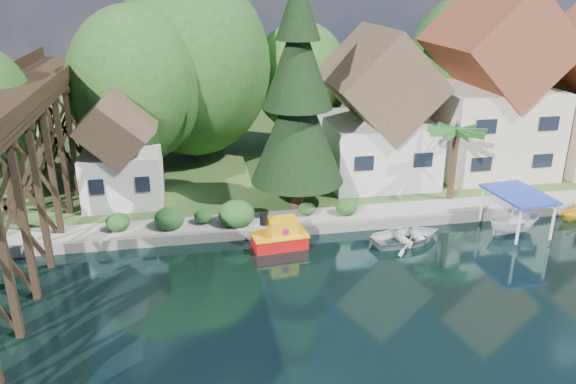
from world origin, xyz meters
name	(u,v)px	position (x,y,z in m)	size (l,w,h in m)	color
ground	(338,304)	(0.00, 0.00, 0.00)	(140.00, 140.00, 0.00)	black
bank	(253,126)	(0.00, 34.00, 0.25)	(140.00, 52.00, 0.50)	#2C5421
seawall	(367,225)	(4.00, 8.00, 0.31)	(60.00, 0.40, 0.62)	slate
promenade	(391,211)	(6.00, 9.30, 0.53)	(50.00, 2.60, 0.06)	gray
house_left	(376,117)	(7.00, 16.00, 5.14)	(7.64, 8.64, 11.02)	silver
house_center	(489,94)	(16.00, 16.50, 6.42)	(8.65, 9.18, 13.89)	beige
shed	(121,153)	(-11.00, 14.50, 3.83)	(5.09, 5.40, 7.85)	silver
bg_trees	(283,78)	(1.00, 21.25, 7.29)	(49.90, 13.30, 10.57)	#382314
shrubs	(226,213)	(-4.60, 9.26, 1.23)	(15.76, 2.47, 1.70)	#1B4418
conifer	(298,100)	(0.20, 11.27, 7.59)	(5.98, 5.98, 14.73)	#382314
palm_tree	(457,134)	(10.68, 10.65, 5.10)	(4.55, 4.55, 5.26)	#382314
tugboat	(280,236)	(-1.72, 6.55, 0.69)	(3.33, 2.05, 2.29)	#B70C0D
boat_white_a	(407,235)	(5.74, 5.81, 0.46)	(3.15, 4.41, 0.91)	silver
boat_canopy	(516,216)	(12.60, 5.83, 1.13)	(3.41, 4.34, 2.64)	silver
boat_yellow	(574,210)	(17.53, 7.07, 0.65)	(2.12, 2.46, 1.29)	yellow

